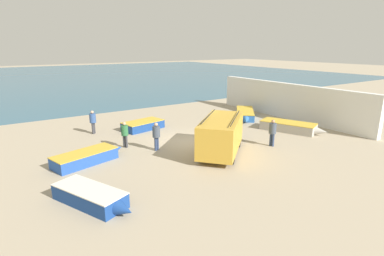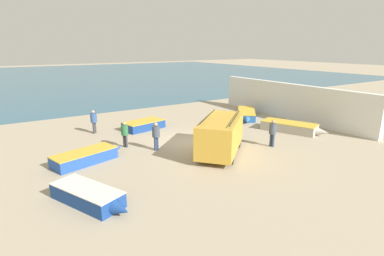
# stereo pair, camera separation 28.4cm
# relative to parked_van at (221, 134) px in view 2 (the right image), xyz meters

# --- Properties ---
(ground_plane) EXTENTS (200.00, 200.00, 0.00)m
(ground_plane) POSITION_rel_parked_van_xyz_m (-0.45, 2.92, -1.17)
(ground_plane) COLOR tan
(sea_water) EXTENTS (120.00, 80.00, 0.01)m
(sea_water) POSITION_rel_parked_van_xyz_m (-0.45, 54.92, -1.17)
(sea_water) COLOR #33607A
(sea_water) RESTS_ON ground_plane
(harbor_wall) EXTENTS (0.50, 15.72, 3.07)m
(harbor_wall) POSITION_rel_parked_van_xyz_m (10.60, 3.92, 0.36)
(harbor_wall) COLOR silver
(harbor_wall) RESTS_ON ground_plane
(parked_van) EXTENTS (4.93, 4.66, 2.26)m
(parked_van) POSITION_rel_parked_van_xyz_m (0.00, 0.00, 0.00)
(parked_van) COLOR gold
(parked_van) RESTS_ON ground_plane
(fishing_rowboat_0) EXTENTS (4.23, 2.26, 0.65)m
(fishing_rowboat_0) POSITION_rel_parked_van_xyz_m (-7.01, 2.89, -0.85)
(fishing_rowboat_0) COLOR #234CA3
(fishing_rowboat_0) RESTS_ON ground_plane
(fishing_rowboat_1) EXTENTS (4.16, 4.51, 0.62)m
(fishing_rowboat_1) POSITION_rel_parked_van_xyz_m (7.71, 6.09, -0.86)
(fishing_rowboat_1) COLOR #2D66AD
(fishing_rowboat_1) RESTS_ON ground_plane
(fishing_rowboat_2) EXTENTS (2.98, 4.84, 0.68)m
(fishing_rowboat_2) POSITION_rel_parked_van_xyz_m (7.39, 0.89, -0.84)
(fishing_rowboat_2) COLOR #ADA89E
(fishing_rowboat_2) RESTS_ON ground_plane
(fishing_rowboat_3) EXTENTS (2.46, 3.99, 0.65)m
(fishing_rowboat_3) POSITION_rel_parked_van_xyz_m (-8.10, -1.80, -0.85)
(fishing_rowboat_3) COLOR navy
(fishing_rowboat_3) RESTS_ON ground_plane
(fishing_rowboat_4) EXTENTS (3.84, 2.18, 0.64)m
(fishing_rowboat_4) POSITION_rel_parked_van_xyz_m (-1.48, 7.54, -0.86)
(fishing_rowboat_4) COLOR navy
(fishing_rowboat_4) RESTS_ON ground_plane
(fisherman_0) EXTENTS (0.46, 0.46, 1.75)m
(fisherman_0) POSITION_rel_parked_van_xyz_m (-2.94, 2.61, -0.13)
(fisherman_0) COLOR navy
(fisherman_0) RESTS_ON ground_plane
(fisherman_1) EXTENTS (0.43, 0.43, 1.65)m
(fisherman_1) POSITION_rel_parked_van_xyz_m (-4.33, 4.18, -0.19)
(fisherman_1) COLOR #38383D
(fisherman_1) RESTS_ON ground_plane
(fisherman_2) EXTENTS (0.45, 0.45, 1.73)m
(fisherman_2) POSITION_rel_parked_van_xyz_m (3.54, -0.76, -0.14)
(fisherman_2) COLOR navy
(fisherman_2) RESTS_ON ground_plane
(fisherman_3) EXTENTS (0.45, 0.45, 1.71)m
(fisherman_3) POSITION_rel_parked_van_xyz_m (-5.10, 8.41, -0.15)
(fisherman_3) COLOR #38383D
(fisherman_3) RESTS_ON ground_plane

